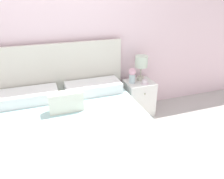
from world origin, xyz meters
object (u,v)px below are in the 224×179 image
nightstand (139,97)px  teacup (145,82)px  bed (74,144)px  table_lamp (141,63)px  flower_vase (132,75)px

nightstand → teacup: 0.31m
bed → table_lamp: (1.20, 0.87, 0.52)m
bed → teacup: size_ratio=17.81×
nightstand → flower_vase: flower_vase is taller
teacup → flower_vase: bearing=149.1°
teacup → table_lamp: bearing=89.0°
bed → flower_vase: (1.04, 0.81, 0.38)m
bed → flower_vase: size_ratio=9.57×
flower_vase → teacup: size_ratio=1.86×
table_lamp → flower_vase: 0.23m
table_lamp → flower_vase: table_lamp is taller
teacup → nightstand: bearing=115.0°
table_lamp → flower_vase: size_ratio=1.67×
nightstand → teacup: teacup is taller
table_lamp → flower_vase: (-0.16, -0.05, -0.14)m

